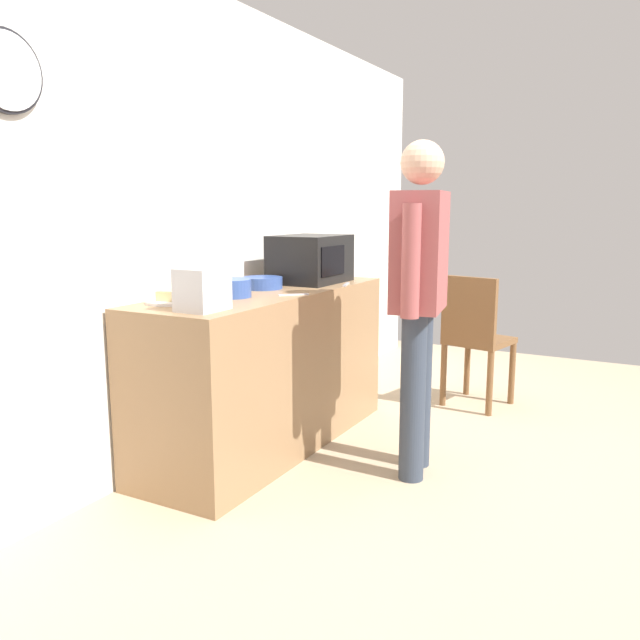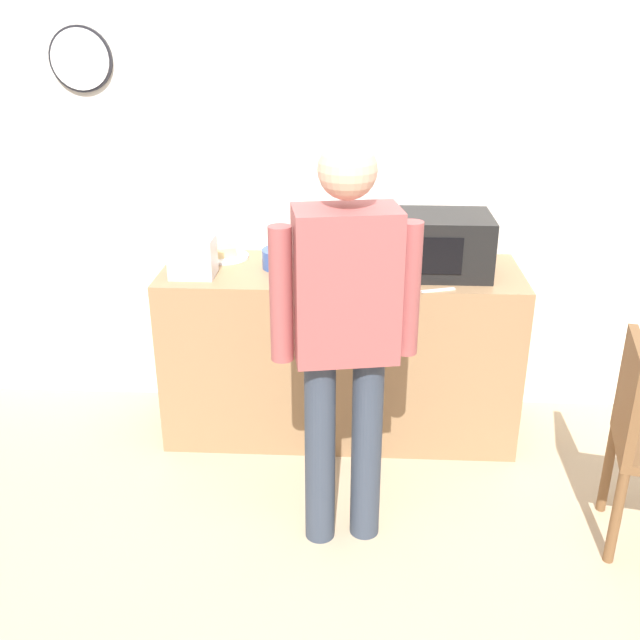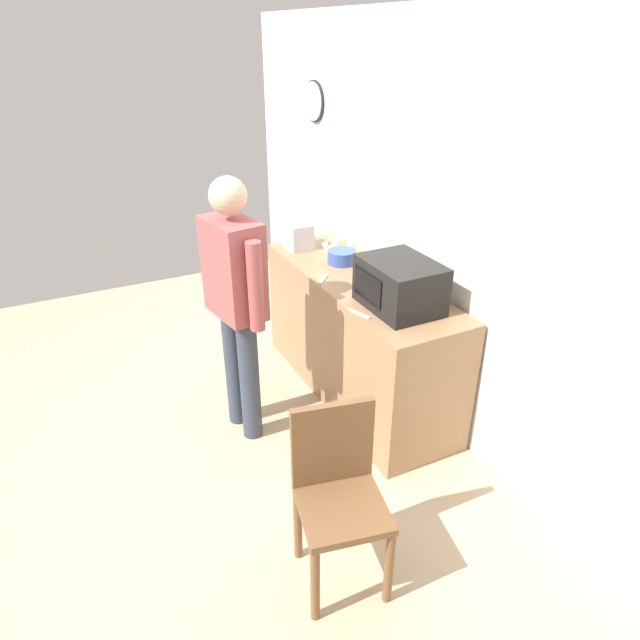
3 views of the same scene
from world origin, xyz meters
name	(u,v)px [view 2 (image 2 of 3)]	position (x,y,z in m)	size (l,w,h in m)	color
ground_plane	(382,584)	(0.00, 0.00, 0.00)	(6.00, 6.00, 0.00)	tan
back_wall	(381,183)	(-0.01, 1.60, 1.30)	(5.40, 0.13, 2.60)	silver
kitchen_counter	(340,351)	(-0.21, 1.22, 0.47)	(1.85, 0.62, 0.93)	#93704C
microwave	(440,244)	(0.28, 1.21, 1.08)	(0.50, 0.39, 0.30)	black
sandwich_plate	(225,254)	(-0.84, 1.38, 0.95)	(0.25, 0.25, 0.07)	white
salad_bowl	(356,259)	(-0.13, 1.30, 0.96)	(0.24, 0.24, 0.07)	#33519E
cereal_bowl	(282,258)	(-0.51, 1.24, 0.98)	(0.21, 0.21, 0.10)	#33519E
toaster	(193,257)	(-0.95, 1.09, 1.03)	(0.22, 0.18, 0.20)	silver
fork_utensil	(321,285)	(-0.30, 0.99, 0.93)	(0.17, 0.02, 0.01)	silver
spoon_utensil	(438,290)	(0.26, 0.94, 0.93)	(0.17, 0.02, 0.01)	silver
person_standing	(345,324)	(-0.17, 0.31, 1.02)	(0.58, 0.31, 1.74)	#323C4D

